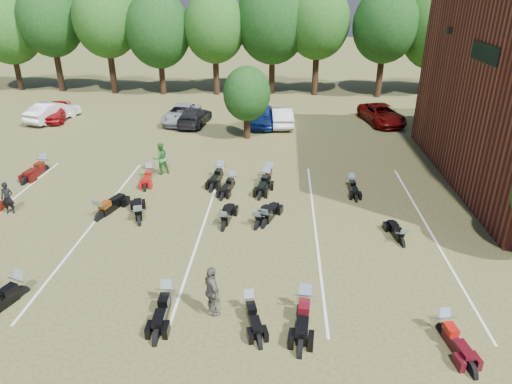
# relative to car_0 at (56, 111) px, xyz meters

# --- Properties ---
(ground) EXTENTS (160.00, 160.00, 0.00)m
(ground) POSITION_rel_car_0_xyz_m (17.29, -19.13, -0.72)
(ground) COLOR brown
(ground) RESTS_ON ground
(car_0) EXTENTS (2.39, 4.45, 1.44)m
(car_0) POSITION_rel_car_0_xyz_m (0.00, 0.00, 0.00)
(car_0) COLOR maroon
(car_0) RESTS_ON ground
(car_1) EXTENTS (2.94, 4.84, 1.51)m
(car_1) POSITION_rel_car_0_xyz_m (-0.14, -0.24, 0.03)
(car_1) COLOR silver
(car_1) RESTS_ON ground
(car_2) EXTENTS (2.50, 4.93, 1.33)m
(car_2) POSITION_rel_car_0_xyz_m (9.94, 0.01, -0.05)
(car_2) COLOR gray
(car_2) RESTS_ON ground
(car_3) EXTENTS (2.31, 4.65, 1.30)m
(car_3) POSITION_rel_car_0_xyz_m (11.06, -0.60, -0.07)
(car_3) COLOR black
(car_3) RESTS_ON ground
(car_4) EXTENTS (1.76, 4.34, 1.48)m
(car_4) POSITION_rel_car_0_xyz_m (16.20, -0.57, 0.02)
(car_4) COLOR navy
(car_4) RESTS_ON ground
(car_5) EXTENTS (1.88, 4.43, 1.42)m
(car_5) POSITION_rel_car_0_xyz_m (17.62, -0.43, -0.01)
(car_5) COLOR #B9B8B4
(car_5) RESTS_ON ground
(car_6) EXTENTS (3.36, 5.46, 1.41)m
(car_6) POSITION_rel_car_0_xyz_m (25.29, 0.65, -0.01)
(car_6) COLOR #540504
(car_6) RESTS_ON ground
(car_7) EXTENTS (2.40, 4.69, 1.30)m
(car_7) POSITION_rel_car_0_xyz_m (30.84, -0.52, -0.07)
(car_7) COLOR #3B3B40
(car_7) RESTS_ON ground
(person_black) EXTENTS (0.62, 0.47, 1.55)m
(person_black) POSITION_rel_car_0_xyz_m (5.02, -15.59, 0.06)
(person_black) COLOR black
(person_black) RESTS_ON ground
(person_green) EXTENTS (1.13, 1.06, 1.84)m
(person_green) POSITION_rel_car_0_xyz_m (10.94, -10.34, 0.20)
(person_green) COLOR #2D6D29
(person_green) RESTS_ON ground
(person_grey) EXTENTS (0.90, 1.14, 1.81)m
(person_grey) POSITION_rel_car_0_xyz_m (15.60, -22.17, 0.18)
(person_grey) COLOR #555048
(person_grey) RESTS_ON ground
(motorcycle_1) EXTENTS (1.56, 2.58, 1.37)m
(motorcycle_1) POSITION_rel_car_0_xyz_m (8.76, -21.61, -0.72)
(motorcycle_1) COLOR black
(motorcycle_1) RESTS_ON ground
(motorcycle_2) EXTENTS (0.83, 2.35, 1.29)m
(motorcycle_2) POSITION_rel_car_0_xyz_m (13.98, -21.78, -0.72)
(motorcycle_2) COLOR black
(motorcycle_2) RESTS_ON ground
(motorcycle_3) EXTENTS (1.18, 2.17, 1.15)m
(motorcycle_3) POSITION_rel_car_0_xyz_m (16.78, -22.00, -0.72)
(motorcycle_3) COLOR black
(motorcycle_3) RESTS_ON ground
(motorcycle_5) EXTENTS (1.05, 2.56, 1.39)m
(motorcycle_5) POSITION_rel_car_0_xyz_m (18.59, -21.87, -0.72)
(motorcycle_5) COLOR black
(motorcycle_5) RESTS_ON ground
(motorcycle_6) EXTENTS (1.08, 2.28, 1.22)m
(motorcycle_6) POSITION_rel_car_0_xyz_m (22.86, -22.64, -0.72)
(motorcycle_6) COLOR #3E0811
(motorcycle_6) RESTS_ON ground
(motorcycle_8) EXTENTS (1.51, 2.63, 1.40)m
(motorcycle_8) POSITION_rel_car_0_xyz_m (9.46, -15.87, -0.72)
(motorcycle_8) COLOR black
(motorcycle_8) RESTS_ON ground
(motorcycle_9) EXTENTS (1.45, 2.48, 1.32)m
(motorcycle_9) POSITION_rel_car_0_xyz_m (11.35, -16.19, -0.72)
(motorcycle_9) COLOR black
(motorcycle_9) RESTS_ON ground
(motorcycle_10) EXTENTS (1.38, 2.36, 1.25)m
(motorcycle_10) POSITION_rel_car_0_xyz_m (17.04, -16.12, -0.72)
(motorcycle_10) COLOR black
(motorcycle_10) RESTS_ON ground
(motorcycle_11) EXTENTS (0.96, 2.33, 1.26)m
(motorcycle_11) POSITION_rel_car_0_xyz_m (15.24, -16.45, -0.72)
(motorcycle_11) COLOR black
(motorcycle_11) RESTS_ON ground
(motorcycle_12) EXTENTS (1.31, 2.26, 1.20)m
(motorcycle_12) POSITION_rel_car_0_xyz_m (16.72, -16.27, -0.72)
(motorcycle_12) COLOR black
(motorcycle_12) RESTS_ON ground
(motorcycle_13) EXTENTS (0.96, 2.09, 1.12)m
(motorcycle_13) POSITION_rel_car_0_xyz_m (22.78, -17.37, -0.72)
(motorcycle_13) COLOR black
(motorcycle_13) RESTS_ON ground
(motorcycle_14) EXTENTS (1.04, 2.58, 1.40)m
(motorcycle_14) POSITION_rel_car_0_xyz_m (4.08, -10.36, -0.72)
(motorcycle_14) COLOR #430A09
(motorcycle_14) RESTS_ON ground
(motorcycle_15) EXTENTS (0.96, 2.24, 1.21)m
(motorcycle_15) POSITION_rel_car_0_xyz_m (10.42, -11.06, -0.72)
(motorcycle_15) COLOR #9E0D0B
(motorcycle_15) RESTS_ON ground
(motorcycle_16) EXTENTS (1.09, 2.50, 1.35)m
(motorcycle_16) POSITION_rel_car_0_xyz_m (14.35, -10.75, -0.72)
(motorcycle_16) COLOR black
(motorcycle_16) RESTS_ON ground
(motorcycle_17) EXTENTS (0.83, 2.33, 1.28)m
(motorcycle_17) POSITION_rel_car_0_xyz_m (17.06, -10.67, -0.72)
(motorcycle_17) COLOR black
(motorcycle_17) RESTS_ON ground
(motorcycle_18) EXTENTS (1.13, 2.29, 1.22)m
(motorcycle_18) POSITION_rel_car_0_xyz_m (15.12, -11.91, -0.72)
(motorcycle_18) COLOR black
(motorcycle_18) RESTS_ON ground
(motorcycle_19) EXTENTS (1.13, 2.54, 1.37)m
(motorcycle_19) POSITION_rel_car_0_xyz_m (16.94, -11.52, -0.72)
(motorcycle_19) COLOR black
(motorcycle_19) RESTS_ON ground
(motorcycle_20) EXTENTS (0.72, 2.07, 1.14)m
(motorcycle_20) POSITION_rel_car_0_xyz_m (21.42, -11.76, -0.72)
(motorcycle_20) COLOR black
(motorcycle_20) RESTS_ON ground
(tree_line) EXTENTS (56.00, 6.00, 9.79)m
(tree_line) POSITION_rel_car_0_xyz_m (16.29, 9.87, 5.59)
(tree_line) COLOR black
(tree_line) RESTS_ON ground
(young_tree_midfield) EXTENTS (3.20, 3.20, 4.70)m
(young_tree_midfield) POSITION_rel_car_0_xyz_m (15.29, -3.63, 2.37)
(young_tree_midfield) COLOR black
(young_tree_midfield) RESTS_ON ground
(parking_lines) EXTENTS (20.10, 14.00, 0.01)m
(parking_lines) POSITION_rel_car_0_xyz_m (14.29, -16.13, -0.71)
(parking_lines) COLOR silver
(parking_lines) RESTS_ON ground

